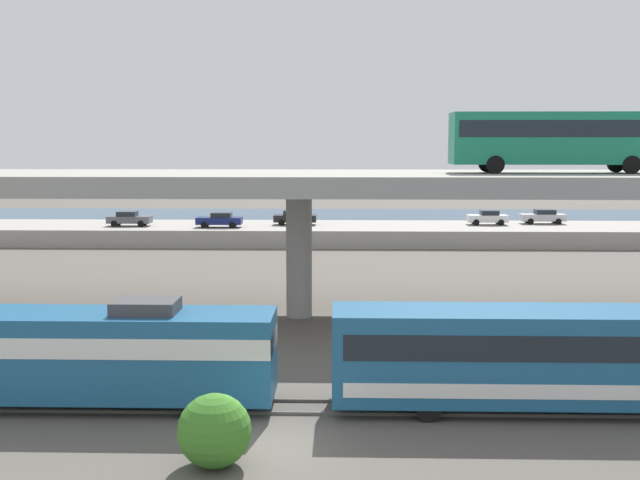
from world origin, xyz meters
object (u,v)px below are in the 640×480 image
train_locomotive (63,351)px  parked_car_0 (220,220)px  parked_car_2 (295,217)px  parked_car_1 (129,219)px  transit_bus_on_overpass (558,136)px  parked_car_4 (488,217)px  parked_car_3 (543,216)px  train_coach_lead (601,355)px

train_locomotive → parked_car_0: size_ratio=3.47×
parked_car_2 → parked_car_1: bearing=-174.3°
train_locomotive → transit_bus_on_overpass: 29.02m
transit_bus_on_overpass → parked_car_0: size_ratio=2.65×
train_locomotive → parked_car_1: 50.86m
train_locomotive → parked_car_4: (25.69, 51.89, 0.29)m
transit_bus_on_overpass → parked_car_3: size_ratio=2.62×
train_locomotive → transit_bus_on_overpass: (22.78, 15.97, 8.24)m
train_locomotive → transit_bus_on_overpass: size_ratio=1.31×
train_locomotive → parked_car_2: 51.67m
transit_bus_on_overpass → parked_car_2: (-17.00, 35.38, -7.95)m
parked_car_0 → parked_car_3: same height
train_coach_lead → parked_car_4: train_coach_lead is taller
train_coach_lead → parked_car_1: train_coach_lead is taller
transit_bus_on_overpass → parked_car_1: size_ratio=2.75×
train_coach_lead → parked_car_3: bearing=-102.1°
train_locomotive → train_coach_lead: 20.31m
parked_car_4 → train_coach_lead: bearing=84.1°
transit_bus_on_overpass → train_coach_lead: bearing=81.2°
parked_car_1 → parked_car_4: bearing=3.5°
train_locomotive → transit_bus_on_overpass: bearing=-145.0°
parked_car_2 → train_coach_lead: bearing=-74.2°
transit_bus_on_overpass → parked_car_1: 48.35m
train_coach_lead → parked_car_0: 53.35m
transit_bus_on_overpass → parked_car_0: transit_bus_on_overpass is taller
transit_bus_on_overpass → parked_car_1: (-33.75, 33.69, -7.95)m
parked_car_1 → parked_car_0: bearing=-6.0°
transit_bus_on_overpass → parked_car_2: 40.05m
train_locomotive → parked_car_2: size_ratio=3.60×
train_coach_lead → parked_car_0: bearing=-65.8°
parked_car_1 → parked_car_3: same height
train_locomotive → parked_car_4: size_ratio=3.86×
parked_car_2 → parked_car_4: (19.91, 0.55, -0.00)m
parked_car_0 → parked_car_3: size_ratio=0.99×
parked_car_1 → parked_car_3: (42.64, 3.44, 0.00)m
parked_car_2 → parked_car_4: 19.92m
parked_car_0 → transit_bus_on_overpass: bearing=126.7°
transit_bus_on_overpass → parked_car_3: (8.89, 37.13, -7.95)m
train_coach_lead → parked_car_4: size_ratio=4.94×
parked_car_0 → parked_car_1: 9.46m
parked_car_0 → parked_car_2: size_ratio=1.04×
train_locomotive → parked_car_2: (5.78, 51.34, 0.29)m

